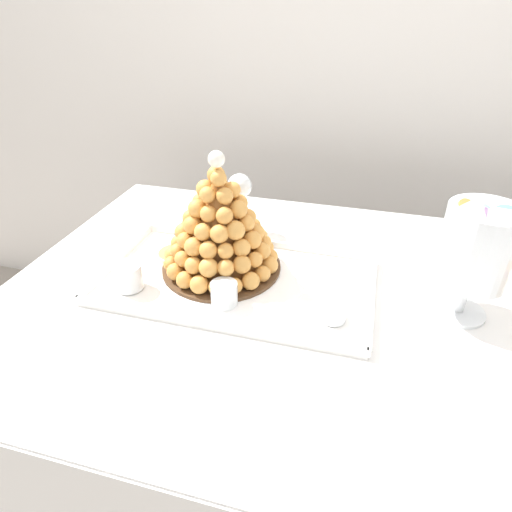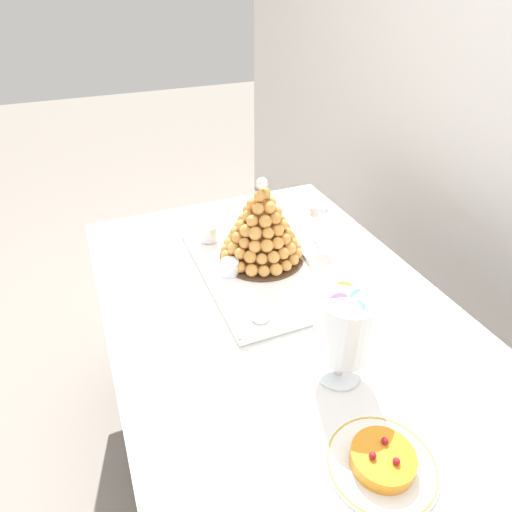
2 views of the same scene
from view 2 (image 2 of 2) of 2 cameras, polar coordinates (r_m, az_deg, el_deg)
The scene contains 11 objects.
ground_plane at distance 1.83m, azimuth 3.62°, elevation -27.24°, with size 12.00×12.00×0.00m, color gray.
buffet_table at distance 1.28m, azimuth 4.71°, elevation -12.37°, with size 1.57×0.94×0.78m.
serving_tray at distance 1.40m, azimuth 0.04°, elevation -1.59°, with size 0.60×0.33×0.02m.
croquembouche at distance 1.39m, azimuth 0.72°, elevation 3.57°, with size 0.27×0.27×0.28m.
dessert_cup_left at distance 1.53m, azimuth -6.10°, elevation 2.89°, with size 0.06×0.06×0.06m.
dessert_cup_mid_left at distance 1.36m, azimuth -3.36°, elevation -1.56°, with size 0.06×0.06×0.05m.
dessert_cup_centre at distance 1.20m, azimuth 0.60°, elevation -7.17°, with size 0.05×0.05×0.05m.
creme_brulee_ramekin at distance 1.53m, azimuth -0.82°, elevation 2.54°, with size 0.09×0.09×0.02m.
macaron_goblet at distance 0.99m, azimuth 11.42°, elevation -8.75°, with size 0.14×0.14×0.25m.
fruit_tart_plate at distance 0.97m, azimuth 15.90°, elevation -24.06°, with size 0.22×0.22×0.05m.
wine_glass at distance 1.48m, azimuth 7.97°, elevation 5.50°, with size 0.06×0.06×0.16m.
Camera 2 is at (0.77, -0.43, 1.60)m, focal length 31.12 mm.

